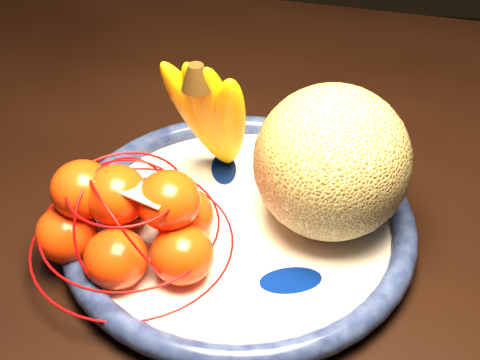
# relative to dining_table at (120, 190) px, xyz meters

# --- Properties ---
(dining_table) EXTENTS (1.68, 1.10, 0.80)m
(dining_table) POSITION_rel_dining_table_xyz_m (0.00, 0.00, 0.00)
(dining_table) COLOR black
(dining_table) RESTS_ON ground
(fruit_bowl) EXTENTS (0.39, 0.39, 0.03)m
(fruit_bowl) POSITION_rel_dining_table_xyz_m (0.19, -0.15, 0.10)
(fruit_bowl) COLOR white
(fruit_bowl) RESTS_ON dining_table
(cantaloupe) EXTENTS (0.17, 0.17, 0.17)m
(cantaloupe) POSITION_rel_dining_table_xyz_m (0.29, -0.13, 0.18)
(cantaloupe) COLOR olive
(cantaloupe) RESTS_ON fruit_bowl
(banana_bunch) EXTENTS (0.12, 0.12, 0.19)m
(banana_bunch) POSITION_rel_dining_table_xyz_m (0.15, -0.07, 0.20)
(banana_bunch) COLOR yellow
(banana_bunch) RESTS_ON fruit_bowl
(mandarin_bag) EXTENTS (0.26, 0.26, 0.13)m
(mandarin_bag) POSITION_rel_dining_table_xyz_m (0.09, -0.20, 0.14)
(mandarin_bag) COLOR #F9310E
(mandarin_bag) RESTS_ON fruit_bowl
(price_tag) EXTENTS (0.08, 0.05, 0.01)m
(price_tag) POSITION_rel_dining_table_xyz_m (0.10, -0.21, 0.19)
(price_tag) COLOR white
(price_tag) RESTS_ON mandarin_bag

